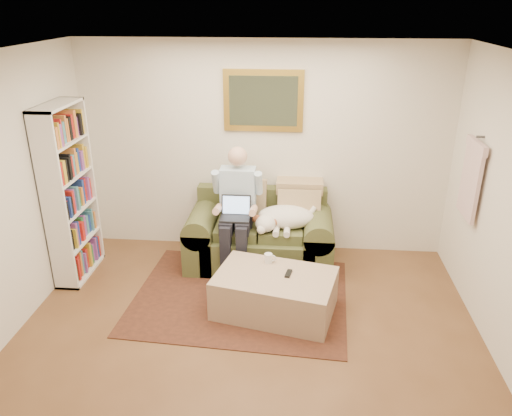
# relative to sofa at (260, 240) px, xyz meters

# --- Properties ---
(room_shell) EXTENTS (4.51, 5.00, 2.61)m
(room_shell) POSITION_rel_sofa_xyz_m (0.00, -1.67, 1.00)
(room_shell) COLOR brown
(room_shell) RESTS_ON ground
(rug) EXTENTS (2.38, 1.95, 0.01)m
(rug) POSITION_rel_sofa_xyz_m (-0.15, -0.78, -0.29)
(rug) COLOR #351D15
(rug) RESTS_ON room_shell
(sofa) EXTENTS (1.73, 0.88, 1.04)m
(sofa) POSITION_rel_sofa_xyz_m (0.00, 0.00, 0.00)
(sofa) COLOR #515B30
(sofa) RESTS_ON room_shell
(seated_man) EXTENTS (0.57, 0.82, 1.46)m
(seated_man) POSITION_rel_sofa_xyz_m (-0.26, -0.16, 0.43)
(seated_man) COLOR #8CB6D8
(seated_man) RESTS_ON sofa
(laptop) EXTENTS (0.34, 0.27, 0.24)m
(laptop) POSITION_rel_sofa_xyz_m (-0.26, -0.23, 0.47)
(laptop) COLOR black
(laptop) RESTS_ON seated_man
(sleeping_dog) EXTENTS (0.71, 0.45, 0.27)m
(sleeping_dog) POSITION_rel_sofa_xyz_m (0.31, -0.09, 0.36)
(sleeping_dog) COLOR white
(sleeping_dog) RESTS_ON sofa
(ottoman) EXTENTS (1.32, 0.99, 0.43)m
(ottoman) POSITION_rel_sofa_xyz_m (0.24, -1.03, -0.08)
(ottoman) COLOR tan
(ottoman) RESTS_ON room_shell
(coffee_mug) EXTENTS (0.08, 0.08, 0.10)m
(coffee_mug) POSITION_rel_sofa_xyz_m (0.15, -0.77, 0.18)
(coffee_mug) COLOR white
(coffee_mug) RESTS_ON ottoman
(tv_remote) EXTENTS (0.08, 0.16, 0.02)m
(tv_remote) POSITION_rel_sofa_xyz_m (0.37, -1.00, 0.14)
(tv_remote) COLOR black
(tv_remote) RESTS_ON ottoman
(bookshelf) EXTENTS (0.28, 0.80, 2.00)m
(bookshelf) POSITION_rel_sofa_xyz_m (-2.10, -0.43, 0.70)
(bookshelf) COLOR white
(bookshelf) RESTS_ON room_shell
(wall_mirror) EXTENTS (0.94, 0.04, 0.72)m
(wall_mirror) POSITION_rel_sofa_xyz_m (0.00, 0.44, 1.60)
(wall_mirror) COLOR gold
(wall_mirror) RESTS_ON room_shell
(hanging_shirt) EXTENTS (0.06, 0.52, 0.90)m
(hanging_shirt) POSITION_rel_sofa_xyz_m (2.19, -0.43, 1.05)
(hanging_shirt) COLOR beige
(hanging_shirt) RESTS_ON room_shell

